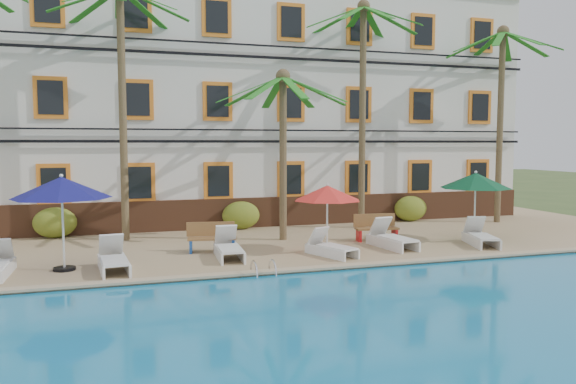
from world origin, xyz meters
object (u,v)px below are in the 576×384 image
object	(u,v)px
palm_c	(283,127)
lounger_c	(229,248)
palm_b	(122,77)
umbrella_blue	(62,188)
lounger_e	(392,238)
palm_e	(501,97)
lounger_f	(480,236)
umbrella_green	(476,181)
umbrella_red	(327,193)
pool_ladder	(263,274)
bench_left	(212,237)
palm_d	(363,84)
lounger_d	(331,247)
bench_right	(376,227)
lounger_b	(113,260)

from	to	relation	value
palm_c	lounger_c	xyz separation A→B (m)	(-2.47, -2.55, -3.65)
palm_b	umbrella_blue	size ratio (longest dim) A/B	3.42
palm_b	lounger_e	size ratio (longest dim) A/B	4.23
palm_e	lounger_f	distance (m)	7.89
palm_b	lounger_f	xyz separation A→B (m)	(11.22, -4.60, -5.35)
umbrella_blue	umbrella_green	bearing A→B (deg)	2.77
umbrella_red	pool_ladder	distance (m)	4.05
palm_e	bench_left	size ratio (longest dim) A/B	5.32
palm_d	lounger_e	world-z (taller)	palm_d
lounger_c	lounger_d	size ratio (longest dim) A/B	1.07
palm_c	umbrella_red	xyz separation A→B (m)	(0.70, -2.41, -2.13)
bench_right	palm_d	bearing A→B (deg)	74.63
umbrella_green	bench_right	bearing A→B (deg)	163.35
lounger_b	lounger_d	size ratio (longest dim) A/B	1.07
umbrella_blue	lounger_f	xyz separation A→B (m)	(12.92, -0.23, -1.91)
lounger_c	lounger_f	bearing A→B (deg)	-3.10
palm_c	bench_right	world-z (taller)	palm_c
umbrella_blue	lounger_c	xyz separation A→B (m)	(4.50, 0.23, -1.90)
lounger_f	bench_left	world-z (taller)	bench_left
palm_c	lounger_e	size ratio (longest dim) A/B	2.84
palm_b	palm_c	size ratio (longest dim) A/B	1.49
palm_e	palm_b	bearing A→B (deg)	179.42
lounger_b	bench_left	xyz separation A→B (m)	(2.95, 1.82, 0.17)
umbrella_green	palm_e	bearing A→B (deg)	43.53
bench_left	bench_right	world-z (taller)	same
umbrella_red	bench_right	world-z (taller)	umbrella_red
lounger_b	palm_b	bearing A→B (deg)	84.71
palm_c	bench_right	size ratio (longest dim) A/B	3.82
palm_e	lounger_d	xyz separation A→B (m)	(-9.56, -4.57, -5.07)
palm_d	lounger_c	distance (m)	9.38
palm_b	umbrella_blue	bearing A→B (deg)	-111.28
umbrella_blue	lounger_e	world-z (taller)	umbrella_blue
lounger_f	bench_right	bearing A→B (deg)	147.42
palm_d	umbrella_red	distance (m)	6.54
palm_c	lounger_f	bearing A→B (deg)	-26.81
palm_e	lounger_e	distance (m)	9.61
palm_d	pool_ladder	world-z (taller)	palm_d
umbrella_green	lounger_c	bearing A→B (deg)	-177.29
pool_ladder	bench_right	bearing A→B (deg)	35.74
bench_left	umbrella_green	bearing A→B (deg)	-4.36
palm_b	palm_c	world-z (taller)	palm_b
umbrella_green	bench_left	bearing A→B (deg)	175.64
lounger_b	lounger_d	bearing A→B (deg)	1.14
palm_c	lounger_f	world-z (taller)	palm_c
pool_ladder	umbrella_blue	bearing A→B (deg)	157.89
lounger_f	bench_left	size ratio (longest dim) A/B	1.31
lounger_c	palm_d	bearing A→B (deg)	34.51
umbrella_blue	lounger_d	distance (m)	7.76
lounger_f	pool_ladder	world-z (taller)	lounger_f
pool_ladder	palm_b	bearing A→B (deg)	117.00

